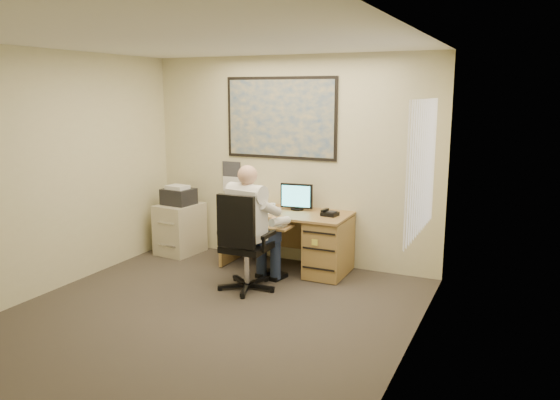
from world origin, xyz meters
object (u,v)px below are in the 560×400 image
at_px(desk, 312,238).
at_px(person, 248,228).
at_px(filing_cabinet, 180,224).
at_px(office_chair, 245,262).

xyz_separation_m(desk, person, (-0.45, -0.85, 0.28)).
distance_m(filing_cabinet, office_chair, 1.79).
bearing_deg(office_chair, desk, 63.52).
height_order(office_chair, person, person).
height_order(desk, filing_cabinet, desk).
bearing_deg(desk, person, -117.76).
relative_size(filing_cabinet, person, 0.67).
relative_size(desk, office_chair, 1.40).
bearing_deg(office_chair, person, 88.62).
bearing_deg(filing_cabinet, person, -22.61).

